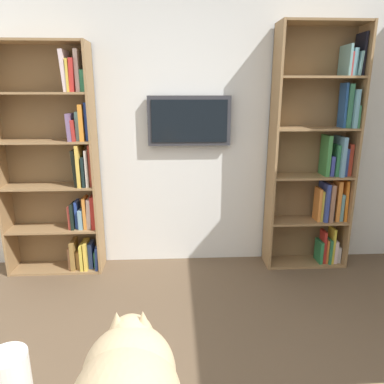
% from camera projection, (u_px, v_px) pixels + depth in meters
% --- Properties ---
extents(wall_back, '(4.52, 0.06, 2.70)m').
position_uv_depth(wall_back, '(181.00, 127.00, 3.37)').
color(wall_back, silver).
rests_on(wall_back, ground).
extents(bookshelf_left, '(0.78, 0.28, 2.25)m').
position_uv_depth(bookshelf_left, '(321.00, 158.00, 3.34)').
color(bookshelf_left, '#937047').
rests_on(bookshelf_left, ground).
extents(bookshelf_right, '(0.87, 0.28, 2.08)m').
position_uv_depth(bookshelf_right, '(61.00, 167.00, 3.24)').
color(bookshelf_right, '#937047').
rests_on(bookshelf_right, ground).
extents(wall_mounted_tv, '(0.77, 0.07, 0.45)m').
position_uv_depth(wall_mounted_tv, '(189.00, 121.00, 3.27)').
color(wall_mounted_tv, '#333338').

